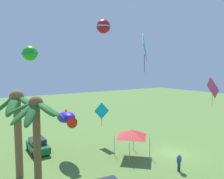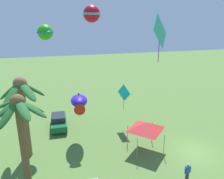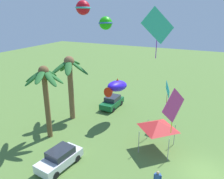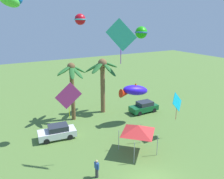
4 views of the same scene
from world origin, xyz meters
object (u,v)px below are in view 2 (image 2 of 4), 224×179
festival_tent (146,126)px  kite_ball_1 (92,14)px  kite_diamond_0 (124,93)px  kite_fish_5 (79,101)px  kite_diamond_6 (160,32)px  spectator_0 (187,173)px  palm_tree_1 (20,121)px  parked_car_0 (59,121)px  kite_ball_4 (45,32)px  palm_tree_0 (22,100)px

festival_tent → kite_ball_1: bearing=120.7°
kite_diamond_0 → kite_ball_1: 12.71m
festival_tent → kite_fish_5: 6.82m
kite_diamond_0 → kite_diamond_6: (-7.13, -0.34, 7.01)m
kite_diamond_0 → spectator_0: bearing=-169.8°
palm_tree_1 → festival_tent: bearing=-75.8°
palm_tree_1 → parked_car_0: bearing=-15.2°
palm_tree_1 → kite_ball_4: (8.78, -1.91, 5.17)m
palm_tree_0 → kite_diamond_6: kite_diamond_6 is taller
palm_tree_0 → palm_tree_1: bearing=-175.6°
palm_tree_1 → festival_tent: (2.60, -10.26, -2.99)m
palm_tree_1 → kite_diamond_6: (0.69, -10.14, 5.53)m
kite_ball_1 → kite_diamond_6: kite_ball_1 is taller
kite_fish_5 → palm_tree_1: bearing=142.6°
palm_tree_0 → spectator_0: (-6.79, -11.96, -4.57)m
kite_ball_1 → kite_ball_4: (9.35, 3.01, -1.57)m
palm_tree_1 → kite_diamond_6: bearing=-86.1°
palm_tree_0 → palm_tree_1: size_ratio=1.01×
parked_car_0 → spectator_0: 14.77m
palm_tree_0 → festival_tent: bearing=-99.7°
kite_fish_5 → kite_diamond_6: (-5.33, -5.53, 6.83)m
spectator_0 → festival_tent: size_ratio=0.56×
parked_car_0 → festival_tent: (-6.65, -7.74, 1.72)m
parked_car_0 → kite_ball_4: 9.90m
palm_tree_1 → kite_diamond_0: 12.62m
palm_tree_1 → kite_ball_4: size_ratio=3.12×
kite_diamond_0 → kite_fish_5: (-1.80, 5.19, 0.18)m
palm_tree_0 → festival_tent: palm_tree_0 is taller
kite_fish_5 → festival_tent: bearing=-121.2°
palm_tree_1 → kite_diamond_6: kite_diamond_6 is taller
spectator_0 → kite_fish_5: kite_fish_5 is taller
festival_tent → kite_fish_5: (3.42, 5.65, 1.69)m
kite_diamond_0 → palm_tree_1: bearing=128.6°
palm_tree_1 → kite_diamond_0: palm_tree_1 is taller
palm_tree_0 → palm_tree_1: 4.43m
kite_ball_1 → kite_fish_5: 10.40m
palm_tree_1 → parked_car_0: size_ratio=1.86×
festival_tent → kite_diamond_6: bearing=176.4°
palm_tree_0 → parked_car_0: size_ratio=1.88×
kite_ball_4 → kite_diamond_6: 11.54m
festival_tent → kite_fish_5: kite_fish_5 is taller
kite_diamond_6 → kite_ball_4: bearing=45.5°
kite_ball_1 → kite_ball_4: size_ratio=0.68×
palm_tree_0 → kite_diamond_0: 10.78m
festival_tent → kite_ball_1: 11.54m
parked_car_0 → palm_tree_1: bearing=164.8°
spectator_0 → kite_diamond_0: bearing=10.2°
palm_tree_1 → kite_diamond_6: size_ratio=2.05×
festival_tent → palm_tree_0: bearing=80.3°
kite_ball_1 → kite_fish_5: size_ratio=0.41×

